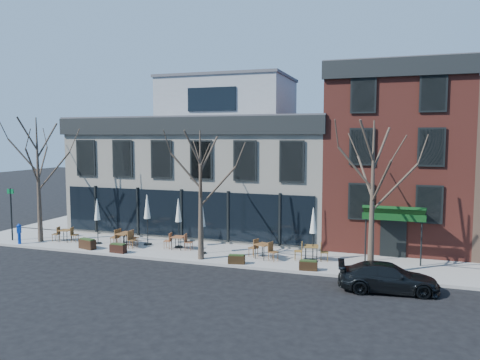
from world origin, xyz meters
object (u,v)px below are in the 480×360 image
(parked_sedan, at_px, (388,277))
(cafe_set_0, at_px, (65,234))
(umbrella_0, at_px, (97,212))
(call_box, at_px, (19,233))

(parked_sedan, distance_m, cafe_set_0, 20.09)
(parked_sedan, height_order, umbrella_0, umbrella_0)
(call_box, height_order, umbrella_0, umbrella_0)
(parked_sedan, bearing_deg, call_box, 78.61)
(parked_sedan, relative_size, umbrella_0, 1.52)
(call_box, relative_size, cafe_set_0, 0.72)
(parked_sedan, height_order, cafe_set_0, parked_sedan)
(call_box, distance_m, umbrella_0, 5.09)
(cafe_set_0, height_order, umbrella_0, umbrella_0)
(cafe_set_0, xyz_separation_m, umbrella_0, (2.37, 0.13, 1.55))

